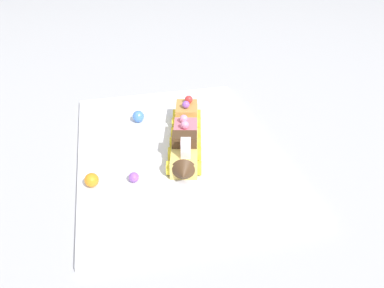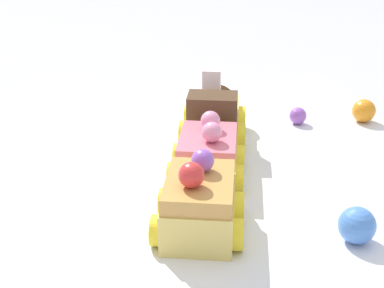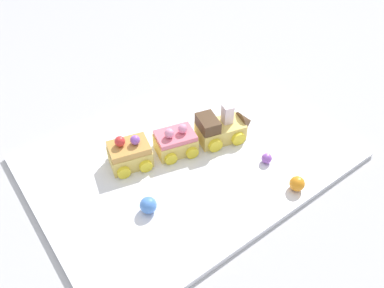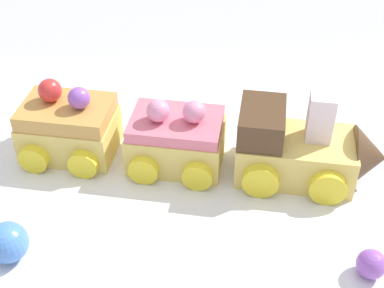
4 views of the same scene
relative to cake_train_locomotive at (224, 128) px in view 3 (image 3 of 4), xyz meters
name	(u,v)px [view 3 (image 3 of 4)]	position (x,y,z in m)	size (l,w,h in m)	color
ground_plane	(189,158)	(-0.09, 0.00, -0.04)	(10.00, 10.00, 0.00)	#B2B2B7
display_board	(189,156)	(-0.09, 0.00, -0.03)	(0.61, 0.44, 0.01)	white
cake_train_locomotive	(224,128)	(0.00, 0.00, 0.00)	(0.13, 0.09, 0.08)	#EACC66
cake_car_strawberry	(176,142)	(-0.10, 0.03, 0.00)	(0.09, 0.09, 0.06)	#EACC66
cake_car_caramel	(130,154)	(-0.20, 0.05, 0.00)	(0.09, 0.09, 0.07)	#EACC66
gumball_orange	(297,184)	(0.01, -0.19, -0.01)	(0.03, 0.03, 0.03)	orange
gumball_blue	(148,205)	(-0.23, -0.07, -0.01)	(0.03, 0.03, 0.03)	#4C84E0
gumball_purple	(267,158)	(0.02, -0.11, -0.01)	(0.02, 0.02, 0.02)	#9956C6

